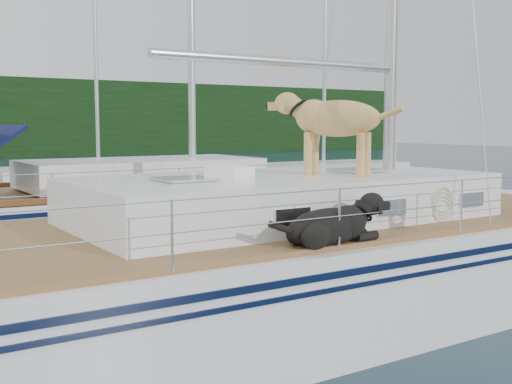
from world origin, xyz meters
TOP-DOWN VIEW (x-y plane):
  - ground at (0.00, 0.00)m, footprint 120.00×120.00m
  - main_sailboat at (0.10, -0.01)m, footprint 12.00×3.80m
  - neighbor_sailboat at (0.36, 6.06)m, footprint 11.00×3.50m
  - bg_boat_center at (4.00, 16.00)m, footprint 7.20×3.00m
  - bg_boat_east at (12.00, 13.00)m, footprint 6.40×3.00m

SIDE VIEW (x-z plane):
  - ground at x=0.00m, z-range 0.00..0.00m
  - bg_boat_center at x=4.00m, z-range -5.37..6.28m
  - bg_boat_east at x=12.00m, z-range -5.37..6.28m
  - neighbor_sailboat at x=0.36m, z-range -6.02..7.28m
  - main_sailboat at x=0.10m, z-range -6.32..7.69m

